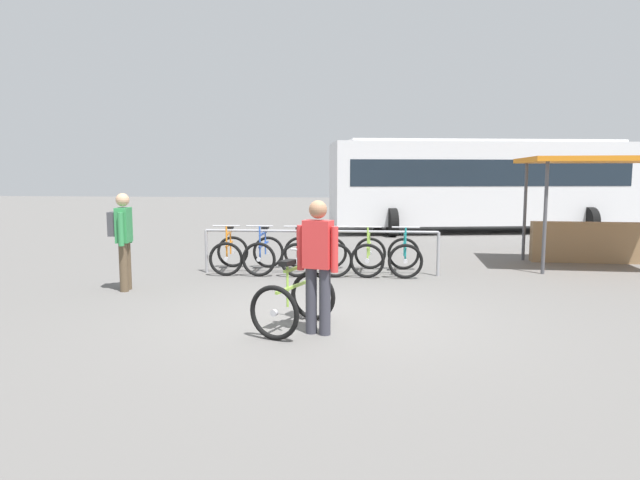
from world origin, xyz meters
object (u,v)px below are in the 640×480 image
Objects in this scene: racked_bike_teal at (404,255)px; racked_bike_yellow at (333,255)px; racked_bike_lime at (369,255)px; person_with_featured_bike at (318,261)px; pedestrian_with_backpack at (123,235)px; bus_distant at (479,181)px; racked_bike_orange at (229,253)px; featured_bicycle at (299,290)px; market_stall at (595,201)px; racked_bike_blue at (264,254)px; racked_bike_red at (298,254)px.

racked_bike_yellow is at bearing -178.45° from racked_bike_teal.
person_with_featured_bike is at bearing -96.96° from racked_bike_lime.
bus_distant is (7.60, 10.61, 0.80)m from pedestrian_with_backpack.
racked_bike_yellow is at bearing -116.39° from bus_distant.
racked_bike_orange and racked_bike_teal have the same top height.
racked_bike_orange is 2.10m from racked_bike_yellow.
person_with_featured_bike is (-0.52, -4.28, 0.54)m from racked_bike_lime.
featured_bicycle is 3.81m from pedestrian_with_backpack.
featured_bicycle is (2.00, -3.93, 0.12)m from racked_bike_orange.
pedestrian_with_backpack is 9.53m from market_stall.
racked_bike_teal is 9.08m from bus_distant.
racked_bike_red is (0.70, 0.02, 0.00)m from racked_bike_blue.
bus_distant is at bearing 63.61° from racked_bike_yellow.
racked_bike_lime is 0.11× the size of bus_distant.
pedestrian_with_backpack is (-4.06, -2.09, 0.57)m from racked_bike_lime.
racked_bike_lime is 0.35× the size of market_stall.
racked_bike_lime is 9.34m from bus_distant.
racked_bike_lime is at bearing -162.33° from market_stall.
bus_distant reaches higher than racked_bike_blue.
racked_bike_orange is at bearing 118.40° from person_with_featured_bike.
racked_bike_blue and racked_bike_lime have the same top height.
market_stall is (6.16, 1.55, 1.03)m from racked_bike_red.
market_stall is at bearing 14.16° from racked_bike_red.
racked_bike_teal is 0.11× the size of bus_distant.
bus_distant is (2.84, 8.51, 1.37)m from racked_bike_teal.
market_stall is (1.22, -7.01, -0.35)m from bus_distant.
pedestrian_with_backpack is at bearing -152.79° from racked_bike_lime.
racked_bike_lime and racked_bike_teal have the same top height.
pedestrian_with_backpack is at bearing -133.98° from racked_bike_blue.
featured_bicycle is at bearing -91.36° from racked_bike_yellow.
person_with_featured_bike is 4.16m from pedestrian_with_backpack.
market_stall is at bearing 12.91° from racked_bike_blue.
racked_bike_orange is 3.50m from racked_bike_teal.
racked_bike_yellow is 0.11× the size of bus_distant.
bus_distant is 7.13m from market_stall.
pedestrian_with_backpack is at bearing -142.38° from racked_bike_red.
racked_bike_blue is at bearing -123.30° from bus_distant.
racked_bike_orange is 1.06× the size of racked_bike_teal.
market_stall is at bearing 15.70° from racked_bike_yellow.
racked_bike_lime is at bearing 1.55° from racked_bike_yellow.
person_with_featured_bike is at bearing -61.60° from racked_bike_orange.
racked_bike_lime is at bearing -178.45° from racked_bike_teal.
person_with_featured_bike is 0.16× the size of bus_distant.
market_stall is at bearing 11.89° from racked_bike_orange.
racked_bike_orange and racked_bike_blue have the same top height.
racked_bike_red is at bearing 1.55° from racked_bike_orange.
racked_bike_lime is at bearing 1.55° from racked_bike_blue.
racked_bike_blue is (0.70, 0.02, 0.00)m from racked_bike_orange.
pedestrian_with_backpack reaches higher than featured_bicycle.
racked_bike_red is 0.11× the size of bus_distant.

